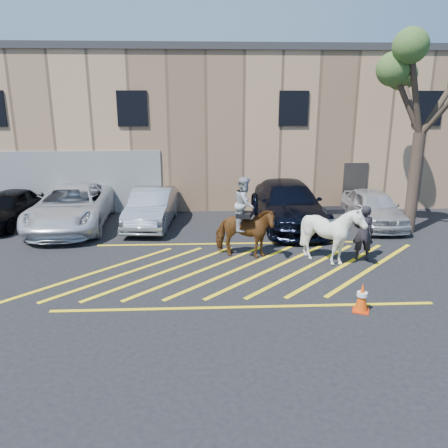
{
  "coord_description": "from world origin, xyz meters",
  "views": [
    {
      "loc": [
        -0.98,
        -12.59,
        4.92
      ],
      "look_at": [
        -0.37,
        0.2,
        1.3
      ],
      "focal_mm": 35.0,
      "sensor_mm": 36.0,
      "label": 1
    }
  ],
  "objects_px": {
    "car_silver_sedan": "(152,207)",
    "handler": "(363,233)",
    "mounted_bay": "(244,226)",
    "saddled_white": "(332,234)",
    "car_blue_suv": "(288,204)",
    "car_black_suv": "(8,208)",
    "tree": "(426,78)",
    "traffic_cone": "(362,297)",
    "car_white_pickup": "(72,207)",
    "car_white_suv": "(373,208)"
  },
  "relations": [
    {
      "from": "car_black_suv",
      "to": "mounted_bay",
      "type": "xyz_separation_m",
      "value": [
        9.28,
        -4.33,
        0.35
      ]
    },
    {
      "from": "mounted_bay",
      "to": "car_blue_suv",
      "type": "bearing_deg",
      "value": 60.62
    },
    {
      "from": "tree",
      "to": "car_blue_suv",
      "type": "bearing_deg",
      "value": 164.58
    },
    {
      "from": "car_black_suv",
      "to": "car_blue_suv",
      "type": "relative_size",
      "value": 0.71
    },
    {
      "from": "car_white_suv",
      "to": "saddled_white",
      "type": "distance_m",
      "value": 5.2
    },
    {
      "from": "car_white_suv",
      "to": "handler",
      "type": "xyz_separation_m",
      "value": [
        -1.86,
        -4.01,
        0.17
      ]
    },
    {
      "from": "car_black_suv",
      "to": "tree",
      "type": "distance_m",
      "value": 16.78
    },
    {
      "from": "car_white_pickup",
      "to": "saddled_white",
      "type": "height_order",
      "value": "saddled_white"
    },
    {
      "from": "car_silver_sedan",
      "to": "car_white_pickup",
      "type": "bearing_deg",
      "value": -173.57
    },
    {
      "from": "car_white_pickup",
      "to": "traffic_cone",
      "type": "relative_size",
      "value": 8.25
    },
    {
      "from": "handler",
      "to": "traffic_cone",
      "type": "bearing_deg",
      "value": 79.67
    },
    {
      "from": "mounted_bay",
      "to": "saddled_white",
      "type": "xyz_separation_m",
      "value": [
        2.66,
        -0.66,
        -0.1
      ]
    },
    {
      "from": "car_blue_suv",
      "to": "car_white_suv",
      "type": "height_order",
      "value": "car_blue_suv"
    },
    {
      "from": "traffic_cone",
      "to": "tree",
      "type": "xyz_separation_m",
      "value": [
        4.15,
        6.46,
        5.33
      ]
    },
    {
      "from": "traffic_cone",
      "to": "tree",
      "type": "height_order",
      "value": "tree"
    },
    {
      "from": "car_blue_suv",
      "to": "traffic_cone",
      "type": "height_order",
      "value": "car_blue_suv"
    },
    {
      "from": "car_blue_suv",
      "to": "mounted_bay",
      "type": "xyz_separation_m",
      "value": [
        -2.14,
        -3.79,
        0.2
      ]
    },
    {
      "from": "car_white_suv",
      "to": "traffic_cone",
      "type": "bearing_deg",
      "value": -111.75
    },
    {
      "from": "car_blue_suv",
      "to": "saddled_white",
      "type": "xyz_separation_m",
      "value": [
        0.52,
        -4.46,
        0.1
      ]
    },
    {
      "from": "car_blue_suv",
      "to": "car_white_suv",
      "type": "bearing_deg",
      "value": -5.21
    },
    {
      "from": "traffic_cone",
      "to": "handler",
      "type": "bearing_deg",
      "value": 70.38
    },
    {
      "from": "car_black_suv",
      "to": "car_white_suv",
      "type": "bearing_deg",
      "value": 2.67
    },
    {
      "from": "car_blue_suv",
      "to": "saddled_white",
      "type": "bearing_deg",
      "value": -85.61
    },
    {
      "from": "traffic_cone",
      "to": "mounted_bay",
      "type": "bearing_deg",
      "value": 122.5
    },
    {
      "from": "saddled_white",
      "to": "traffic_cone",
      "type": "relative_size",
      "value": 2.64
    },
    {
      "from": "tree",
      "to": "car_silver_sedan",
      "type": "bearing_deg",
      "value": 171.83
    },
    {
      "from": "car_white_suv",
      "to": "handler",
      "type": "height_order",
      "value": "handler"
    },
    {
      "from": "car_white_pickup",
      "to": "car_blue_suv",
      "type": "distance_m",
      "value": 8.72
    },
    {
      "from": "saddled_white",
      "to": "car_white_pickup",
      "type": "bearing_deg",
      "value": 153.77
    },
    {
      "from": "car_silver_sedan",
      "to": "handler",
      "type": "bearing_deg",
      "value": -26.99
    },
    {
      "from": "car_white_pickup",
      "to": "traffic_cone",
      "type": "bearing_deg",
      "value": -43.85
    },
    {
      "from": "car_blue_suv",
      "to": "tree",
      "type": "relative_size",
      "value": 0.82
    },
    {
      "from": "car_white_pickup",
      "to": "car_blue_suv",
      "type": "relative_size",
      "value": 1.01
    },
    {
      "from": "handler",
      "to": "mounted_bay",
      "type": "xyz_separation_m",
      "value": [
        -3.75,
        0.39,
        0.17
      ]
    },
    {
      "from": "car_silver_sedan",
      "to": "traffic_cone",
      "type": "xyz_separation_m",
      "value": [
        5.89,
        -7.9,
        -0.38
      ]
    },
    {
      "from": "car_white_pickup",
      "to": "traffic_cone",
      "type": "height_order",
      "value": "car_white_pickup"
    },
    {
      "from": "car_black_suv",
      "to": "car_blue_suv",
      "type": "xyz_separation_m",
      "value": [
        11.42,
        -0.53,
        0.15
      ]
    },
    {
      "from": "car_white_pickup",
      "to": "saddled_white",
      "type": "relative_size",
      "value": 3.13
    },
    {
      "from": "mounted_bay",
      "to": "saddled_white",
      "type": "relative_size",
      "value": 1.37
    },
    {
      "from": "handler",
      "to": "traffic_cone",
      "type": "distance_m",
      "value": 3.78
    },
    {
      "from": "car_black_suv",
      "to": "handler",
      "type": "relative_size",
      "value": 2.37
    },
    {
      "from": "car_blue_suv",
      "to": "handler",
      "type": "relative_size",
      "value": 3.34
    },
    {
      "from": "car_white_suv",
      "to": "saddled_white",
      "type": "bearing_deg",
      "value": -123.85
    },
    {
      "from": "car_silver_sedan",
      "to": "mounted_bay",
      "type": "bearing_deg",
      "value": -45.08
    },
    {
      "from": "tree",
      "to": "mounted_bay",
      "type": "bearing_deg",
      "value": -159.0
    },
    {
      "from": "car_black_suv",
      "to": "handler",
      "type": "distance_m",
      "value": 13.86
    },
    {
      "from": "car_silver_sedan",
      "to": "mounted_bay",
      "type": "distance_m",
      "value": 5.25
    },
    {
      "from": "car_blue_suv",
      "to": "saddled_white",
      "type": "distance_m",
      "value": 4.49
    },
    {
      "from": "car_white_pickup",
      "to": "handler",
      "type": "xyz_separation_m",
      "value": [
        10.33,
        -4.28,
        0.06
      ]
    },
    {
      "from": "handler",
      "to": "car_blue_suv",
      "type": "bearing_deg",
      "value": -59.65
    }
  ]
}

